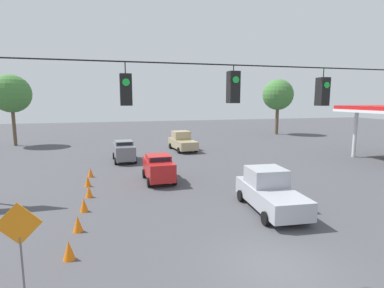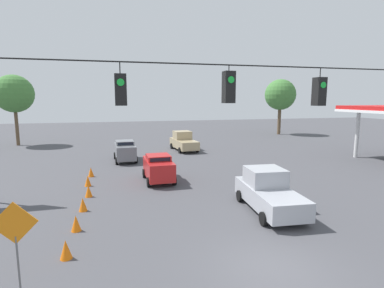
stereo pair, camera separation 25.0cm
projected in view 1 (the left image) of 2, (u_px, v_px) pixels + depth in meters
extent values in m
plane|color=#47474C|center=(274.00, 267.00, 10.28)|extent=(140.00, 140.00, 0.00)
cylinder|color=black|center=(281.00, 67.00, 9.41)|extent=(22.93, 0.04, 0.04)
cube|color=black|center=(322.00, 92.00, 9.94)|extent=(0.32, 0.36, 0.93)
cylinder|color=black|center=(324.00, 73.00, 9.85)|extent=(0.03, 0.03, 0.31)
cylinder|color=green|center=(327.00, 85.00, 9.73)|extent=(0.20, 0.02, 0.20)
cube|color=black|center=(233.00, 87.00, 9.10)|extent=(0.32, 0.36, 0.96)
cylinder|color=black|center=(234.00, 68.00, 9.01)|extent=(0.03, 0.03, 0.18)
cylinder|color=green|center=(236.00, 80.00, 8.88)|extent=(0.20, 0.02, 0.20)
cube|color=black|center=(126.00, 90.00, 8.28)|extent=(0.32, 0.36, 0.87)
cylinder|color=black|center=(125.00, 68.00, 8.19)|extent=(0.03, 0.03, 0.33)
cylinder|color=green|center=(126.00, 82.00, 8.07)|extent=(0.20, 0.02, 0.20)
cube|color=tan|center=(183.00, 144.00, 33.60)|extent=(2.38, 5.18, 0.90)
cube|color=tan|center=(181.00, 135.00, 34.03)|extent=(1.95, 1.96, 0.90)
cube|color=black|center=(179.00, 134.00, 34.88)|extent=(1.57, 0.15, 0.63)
cylinder|color=black|center=(186.00, 145.00, 35.52)|extent=(0.27, 0.66, 0.64)
cylinder|color=black|center=(170.00, 146.00, 34.86)|extent=(0.27, 0.66, 0.64)
cylinder|color=black|center=(196.00, 149.00, 32.49)|extent=(0.27, 0.66, 0.64)
cylinder|color=black|center=(179.00, 150.00, 31.82)|extent=(0.27, 0.66, 0.64)
cube|color=red|center=(159.00, 168.00, 20.93)|extent=(1.78, 3.84, 1.20)
cube|color=red|center=(158.00, 157.00, 20.82)|extent=(1.60, 1.70, 0.36)
cube|color=black|center=(161.00, 160.00, 20.01)|extent=(1.37, 0.05, 0.25)
cylinder|color=black|center=(149.00, 182.00, 19.61)|extent=(0.23, 0.64, 0.64)
cylinder|color=black|center=(174.00, 180.00, 20.08)|extent=(0.23, 0.64, 0.64)
cylinder|color=black|center=(144.00, 173.00, 21.96)|extent=(0.23, 0.64, 0.64)
cylinder|color=black|center=(167.00, 172.00, 22.43)|extent=(0.23, 0.64, 0.64)
cube|color=#A8AAB2|center=(271.00, 196.00, 15.40)|extent=(2.41, 5.22, 0.90)
cube|color=#A8AAB2|center=(266.00, 176.00, 15.85)|extent=(1.99, 1.97, 0.90)
cube|color=black|center=(259.00, 172.00, 16.75)|extent=(1.61, 0.15, 0.63)
cylinder|color=black|center=(274.00, 194.00, 17.25)|extent=(0.27, 0.66, 0.64)
cylinder|color=black|center=(241.00, 196.00, 16.88)|extent=(0.27, 0.66, 0.64)
cylinder|color=black|center=(306.00, 215.00, 14.05)|extent=(0.27, 0.66, 0.64)
cylinder|color=black|center=(266.00, 218.00, 13.67)|extent=(0.27, 0.66, 0.64)
cube|color=slate|center=(124.00, 151.00, 27.71)|extent=(1.90, 4.07, 1.25)
cube|color=slate|center=(124.00, 143.00, 27.59)|extent=(1.65, 1.83, 0.36)
cube|color=black|center=(125.00, 144.00, 26.75)|extent=(1.37, 0.08, 0.25)
cylinder|color=black|center=(116.00, 161.00, 26.32)|extent=(0.25, 0.65, 0.64)
cylinder|color=black|center=(135.00, 160.00, 26.84)|extent=(0.25, 0.65, 0.64)
cylinder|color=black|center=(114.00, 156.00, 28.76)|extent=(0.25, 0.65, 0.64)
cylinder|color=black|center=(132.00, 155.00, 29.28)|extent=(0.25, 0.65, 0.64)
cone|color=orange|center=(69.00, 250.00, 10.73)|extent=(0.43, 0.43, 0.71)
cone|color=orange|center=(78.00, 224.00, 13.00)|extent=(0.43, 0.43, 0.71)
cone|color=orange|center=(84.00, 205.00, 15.33)|extent=(0.43, 0.43, 0.71)
cone|color=orange|center=(89.00, 191.00, 17.56)|extent=(0.43, 0.43, 0.71)
cone|color=orange|center=(88.00, 181.00, 19.73)|extent=(0.43, 0.43, 0.71)
cone|color=orange|center=(90.00, 172.00, 22.15)|extent=(0.43, 0.43, 0.71)
cylinder|color=silver|center=(355.00, 133.00, 29.58)|extent=(0.36, 0.36, 4.75)
cylinder|color=slate|center=(22.00, 266.00, 8.71)|extent=(0.06, 0.06, 1.80)
cube|color=orange|center=(19.00, 224.00, 8.52)|extent=(1.27, 0.04, 1.27)
cylinder|color=brown|center=(277.00, 119.00, 48.99)|extent=(0.53, 0.53, 5.09)
sphere|color=#427A38|center=(278.00, 95.00, 48.41)|extent=(4.93, 4.93, 4.93)
cylinder|color=brown|center=(14.00, 125.00, 36.80)|extent=(0.40, 0.40, 5.12)
sphere|color=#427A38|center=(11.00, 94.00, 36.23)|extent=(4.59, 4.59, 4.59)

